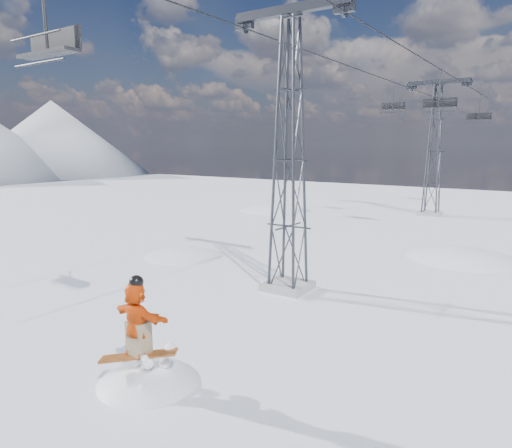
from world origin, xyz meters
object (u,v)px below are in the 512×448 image
at_px(lift_tower_far, 434,152).
at_px(snowboarder_jump, 151,437).
at_px(lift_tower_near, 289,161).
at_px(lift_chair_near, 50,45).

relative_size(lift_tower_far, snowboarder_jump, 1.66).
height_order(lift_tower_far, snowboarder_jump, lift_tower_far).
xyz_separation_m(lift_tower_far, snowboarder_jump, (0.82, -33.73, -7.07)).
bearing_deg(lift_tower_near, lift_tower_far, 90.00).
bearing_deg(lift_chair_near, lift_tower_far, 86.29).
bearing_deg(lift_tower_near, snowboarder_jump, -84.63).
distance_m(lift_tower_far, snowboarder_jump, 34.47).
relative_size(lift_tower_near, snowboarder_jump, 1.66).
bearing_deg(snowboarder_jump, lift_tower_near, 95.37).
height_order(lift_tower_near, snowboarder_jump, lift_tower_near).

